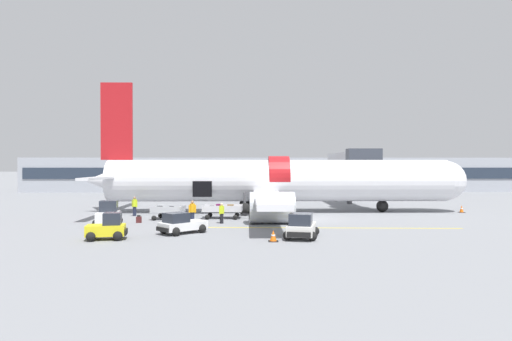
{
  "coord_description": "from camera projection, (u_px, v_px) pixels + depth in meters",
  "views": [
    {
      "loc": [
        -4.83,
        -36.7,
        4.43
      ],
      "look_at": [
        -4.06,
        3.28,
        3.91
      ],
      "focal_mm": 32.0,
      "sensor_mm": 36.0,
      "label": 1
    }
  ],
  "objects": [
    {
      "name": "jet_bridge_stub",
      "position": [
        351.0,
        164.0,
        50.35
      ],
      "size": [
        3.29,
        14.01,
        6.0
      ],
      "color": "#4C4C51",
      "rests_on": "ground_plane"
    },
    {
      "name": "ground_crew_loader_a",
      "position": [
        135.0,
        206.0,
        39.29
      ],
      "size": [
        0.56,
        0.5,
        1.66
      ],
      "color": "#1E2338",
      "rests_on": "ground_plane"
    },
    {
      "name": "safety_cone_nose",
      "position": [
        462.0,
        209.0,
        42.04
      ],
      "size": [
        0.53,
        0.53,
        0.68
      ],
      "color": "black",
      "rests_on": "ground_plane"
    },
    {
      "name": "airplane",
      "position": [
        274.0,
        182.0,
        42.32
      ],
      "size": [
        35.37,
        31.56,
        11.97
      ],
      "color": "silver",
      "rests_on": "ground_plane"
    },
    {
      "name": "suitcase_on_tarmac_upright",
      "position": [
        139.0,
        220.0,
        34.61
      ],
      "size": [
        0.4,
        0.21,
        0.59
      ],
      "color": "#4C1E1E",
      "rests_on": "ground_plane"
    },
    {
      "name": "apron_marking_line",
      "position": [
        315.0,
        228.0,
        31.87
      ],
      "size": [
        20.39,
        1.2,
        0.01
      ],
      "color": "yellow",
      "rests_on": "ground_plane"
    },
    {
      "name": "baggage_tug_lead",
      "position": [
        301.0,
        227.0,
        27.36
      ],
      "size": [
        2.42,
        3.39,
        1.54
      ],
      "color": "silver",
      "rests_on": "ground_plane"
    },
    {
      "name": "ground_crew_loader_b",
      "position": [
        192.0,
        211.0,
        34.44
      ],
      "size": [
        0.59,
        0.51,
        1.71
      ],
      "color": "#1E2338",
      "rests_on": "ground_plane"
    },
    {
      "name": "baggage_tug_mid",
      "position": [
        108.0,
        215.0,
        33.15
      ],
      "size": [
        2.12,
        2.63,
        1.78
      ],
      "color": "white",
      "rests_on": "ground_plane"
    },
    {
      "name": "baggage_cart_queued",
      "position": [
        223.0,
        211.0,
        37.49
      ],
      "size": [
        4.18,
        2.22,
        1.18
      ],
      "color": "silver",
      "rests_on": "ground_plane"
    },
    {
      "name": "baggage_tug_spare",
      "position": [
        181.0,
        224.0,
        29.25
      ],
      "size": [
        3.2,
        3.08,
        1.36
      ],
      "color": "white",
      "rests_on": "ground_plane"
    },
    {
      "name": "terminal_strip",
      "position": [
        275.0,
        174.0,
        78.81
      ],
      "size": [
        82.19,
        12.5,
        5.54
      ],
      "color": "#9EA3AD",
      "rests_on": "ground_plane"
    },
    {
      "name": "ground_crew_driver",
      "position": [
        222.0,
        213.0,
        34.24
      ],
      "size": [
        0.49,
        0.49,
        1.54
      ],
      "color": "black",
      "rests_on": "ground_plane"
    },
    {
      "name": "ground_plane",
      "position": [
        307.0,
        219.0,
        36.84
      ],
      "size": [
        500.0,
        500.0,
        0.0
      ],
      "primitive_type": "plane",
      "color": "gray"
    },
    {
      "name": "safety_cone_engine_left",
      "position": [
        273.0,
        236.0,
        26.23
      ],
      "size": [
        0.58,
        0.58,
        0.66
      ],
      "color": "black",
      "rests_on": "ground_plane"
    },
    {
      "name": "baggage_cart_loading",
      "position": [
        169.0,
        212.0,
        36.76
      ],
      "size": [
        3.5,
        2.31,
        1.11
      ],
      "color": "#B7BABF",
      "rests_on": "ground_plane"
    },
    {
      "name": "baggage_tug_rear",
      "position": [
        108.0,
        228.0,
        26.91
      ],
      "size": [
        2.48,
        1.97,
        1.59
      ],
      "color": "yellow",
      "rests_on": "ground_plane"
    }
  ]
}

